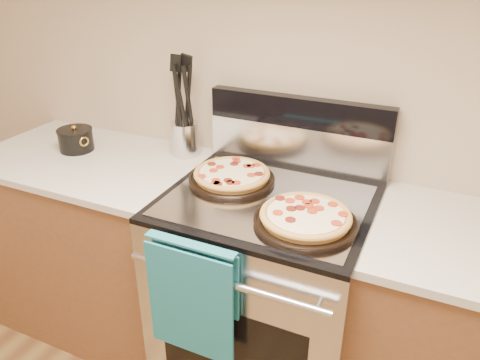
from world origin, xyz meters
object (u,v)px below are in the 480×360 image
at_px(pepperoni_pizza_back, 232,176).
at_px(saucepan, 76,140).
at_px(range_body, 266,297).
at_px(utensil_crock, 185,139).
at_px(pepperoni_pizza_front, 305,218).

height_order(pepperoni_pizza_back, saucepan, saucepan).
height_order(range_body, utensil_crock, utensil_crock).
relative_size(pepperoni_pizza_back, utensil_crock, 2.18).
xyz_separation_m(pepperoni_pizza_back, utensil_crock, (-0.32, 0.18, 0.04)).
bearing_deg(saucepan, range_body, -4.40).
xyz_separation_m(pepperoni_pizza_front, utensil_crock, (-0.68, 0.37, 0.04)).
xyz_separation_m(range_body, saucepan, (-0.98, 0.08, 0.51)).
relative_size(pepperoni_pizza_front, utensil_crock, 2.21).
relative_size(range_body, pepperoni_pizza_back, 2.70).
bearing_deg(utensil_crock, saucepan, -161.24).
bearing_deg(pepperoni_pizza_front, pepperoni_pizza_back, 152.58).
distance_m(pepperoni_pizza_back, utensil_crock, 0.37).
bearing_deg(pepperoni_pizza_back, utensil_crock, 150.16).
bearing_deg(range_body, utensil_crock, 154.33).
distance_m(utensil_crock, saucepan, 0.51).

